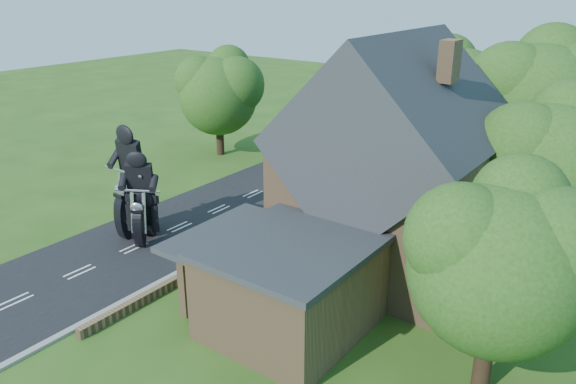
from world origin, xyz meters
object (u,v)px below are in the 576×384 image
Objects in this scene: house at (393,172)px; annex at (289,284)px; garden_wall at (268,231)px; motorcycle_follow at (137,218)px; motorcycle_lead at (145,229)px.

annex is (-0.62, -6.80, -2.58)m from house.
garden_wall is 3.12× the size of annex.
motorcycle_lead is at bearing 158.92° from motorcycle_follow.
motorcycle_follow is (-5.45, -3.78, 0.65)m from garden_wall.
house is 12.31m from motorcycle_lead.
house is at bearing 84.76° from annex.
annex reaches higher than motorcycle_lead.
garden_wall is at bearing -145.19° from motorcycle_follow.
house is 7.30m from annex.
house is at bearing 177.61° from motorcycle_lead.
annex reaches higher than motorcycle_follow.
garden_wall is 6.07m from motorcycle_lead.
house reaches higher than garden_wall.
motorcycle_lead is 0.82× the size of motorcycle_follow.
motorcycle_follow reaches higher than garden_wall.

